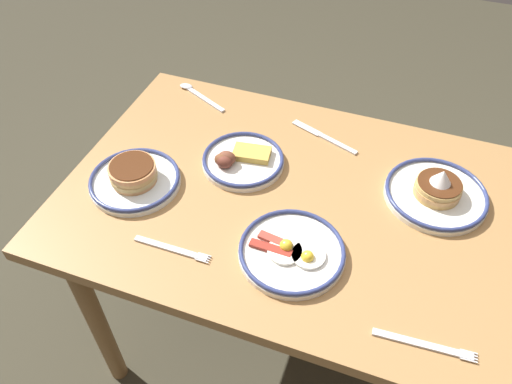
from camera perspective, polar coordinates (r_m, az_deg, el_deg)
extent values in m
plane|color=#3B3728|center=(1.85, 2.57, -16.42)|extent=(6.00, 6.00, 0.00)
cube|color=#9F7242|center=(1.25, 3.64, -0.95)|extent=(1.10, 0.76, 0.03)
cylinder|color=olive|center=(1.72, 21.16, -6.41)|extent=(0.05, 0.05, 0.71)
cylinder|color=olive|center=(1.84, -8.08, 1.18)|extent=(0.05, 0.05, 0.71)
cylinder|color=olive|center=(1.55, -17.77, -13.52)|extent=(0.05, 0.05, 0.71)
cylinder|color=silver|center=(1.31, -1.47, 3.46)|extent=(0.21, 0.21, 0.01)
torus|color=navy|center=(1.31, -1.48, 3.85)|extent=(0.21, 0.21, 0.01)
cube|color=gold|center=(1.31, -0.49, 4.41)|extent=(0.10, 0.07, 0.02)
ellipsoid|color=brown|center=(1.28, -3.61, 3.44)|extent=(0.04, 0.03, 0.03)
ellipsoid|color=brown|center=(1.29, -3.32, 3.89)|extent=(0.05, 0.04, 0.04)
ellipsoid|color=brown|center=(1.29, -3.82, 3.65)|extent=(0.04, 0.03, 0.03)
cylinder|color=silver|center=(1.30, 19.70, -0.39)|extent=(0.25, 0.25, 0.01)
torus|color=navy|center=(1.30, 19.83, -0.03)|extent=(0.25, 0.25, 0.01)
cylinder|color=tan|center=(1.29, 19.84, 0.01)|extent=(0.11, 0.11, 0.01)
cylinder|color=tan|center=(1.29, 19.97, 0.38)|extent=(0.11, 0.11, 0.01)
cylinder|color=tan|center=(1.28, 20.10, 0.75)|extent=(0.11, 0.11, 0.01)
cylinder|color=#4C2814|center=(1.27, 20.19, 0.99)|extent=(0.10, 0.10, 0.00)
cone|color=white|center=(1.26, 20.42, 1.63)|extent=(0.05, 0.05, 0.04)
cylinder|color=silver|center=(1.12, 4.08, -6.93)|extent=(0.24, 0.24, 0.01)
torus|color=navy|center=(1.11, 4.11, -6.56)|extent=(0.24, 0.24, 0.01)
cylinder|color=white|center=(1.10, 5.98, -7.17)|extent=(0.08, 0.08, 0.01)
sphere|color=yellow|center=(1.09, 5.88, -7.33)|extent=(0.03, 0.03, 0.03)
cylinder|color=white|center=(1.11, 3.27, -6.70)|extent=(0.08, 0.08, 0.01)
sphere|color=yellow|center=(1.11, 3.46, -6.09)|extent=(0.03, 0.03, 0.03)
cube|color=#A63D2F|center=(1.12, 2.09, -5.46)|extent=(0.08, 0.03, 0.01)
cube|color=maroon|center=(1.11, 1.67, -6.42)|extent=(0.10, 0.02, 0.01)
cylinder|color=white|center=(1.30, -13.56, 1.12)|extent=(0.23, 0.23, 0.01)
torus|color=navy|center=(1.29, -13.65, 1.50)|extent=(0.23, 0.23, 0.01)
cylinder|color=tan|center=(1.29, -13.66, 1.53)|extent=(0.11, 0.11, 0.01)
cylinder|color=tan|center=(1.28, -13.75, 1.91)|extent=(0.12, 0.12, 0.01)
cylinder|color=tan|center=(1.27, -13.84, 2.30)|extent=(0.12, 0.12, 0.01)
cylinder|color=tan|center=(1.26, -13.94, 2.69)|extent=(0.12, 0.12, 0.01)
cylinder|color=#4C2814|center=(1.26, -14.00, 2.94)|extent=(0.11, 0.11, 0.00)
cube|color=silver|center=(1.05, 18.36, -16.11)|extent=(0.19, 0.03, 0.01)
cube|color=silver|center=(1.07, 23.03, -17.21)|extent=(0.03, 0.00, 0.00)
cube|color=silver|center=(1.07, 23.03, -16.93)|extent=(0.03, 0.00, 0.00)
cube|color=silver|center=(1.07, 23.03, -16.65)|extent=(0.03, 0.00, 0.00)
cube|color=silver|center=(1.08, 23.03, -16.37)|extent=(0.03, 0.00, 0.00)
cube|color=silver|center=(1.14, -9.68, -6.34)|extent=(0.18, 0.01, 0.01)
cube|color=silver|center=(1.11, -6.22, -7.81)|extent=(0.03, 0.00, 0.00)
cube|color=silver|center=(1.12, -6.09, -7.57)|extent=(0.03, 0.00, 0.00)
cube|color=silver|center=(1.12, -5.97, -7.34)|extent=(0.03, 0.00, 0.00)
cube|color=silver|center=(1.12, -5.84, -7.11)|extent=(0.03, 0.00, 0.00)
cube|color=silver|center=(1.40, 8.36, 5.92)|extent=(0.17, 0.08, 0.01)
cube|color=silver|center=(1.43, 5.78, 7.28)|extent=(0.09, 0.05, 0.00)
cube|color=silver|center=(1.55, -6.01, 10.57)|extent=(0.17, 0.09, 0.01)
ellipsoid|color=silver|center=(1.60, -7.94, 11.84)|extent=(0.04, 0.03, 0.01)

